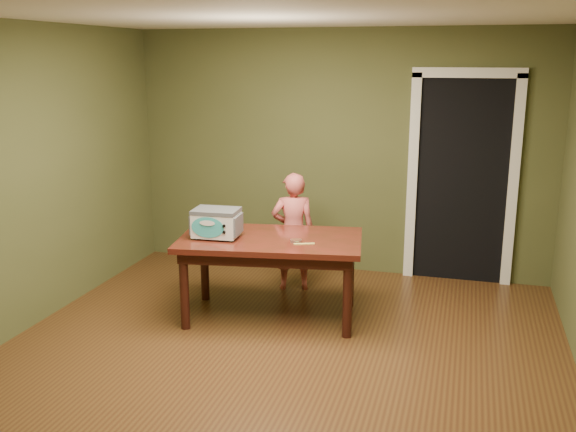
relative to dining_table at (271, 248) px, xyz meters
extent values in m
plane|color=#523417|center=(0.29, -0.97, -0.65)|extent=(5.00, 5.00, 0.00)
cube|color=#4B502A|center=(0.29, 1.53, 0.65)|extent=(4.50, 0.02, 2.60)
cube|color=#4B502A|center=(0.29, -3.47, 0.65)|extent=(4.50, 0.02, 2.60)
cube|color=#4B502A|center=(-1.96, -0.97, 0.65)|extent=(0.02, 5.00, 2.60)
cube|color=white|center=(0.29, -0.97, 1.95)|extent=(4.50, 5.00, 0.02)
cube|color=black|center=(1.59, 1.83, 0.40)|extent=(0.90, 0.60, 2.10)
cube|color=black|center=(1.59, 1.51, 0.40)|extent=(0.90, 0.02, 2.10)
cube|color=white|center=(1.09, 1.50, 0.40)|extent=(0.10, 0.06, 2.20)
cube|color=white|center=(2.09, 1.50, 0.40)|extent=(0.10, 0.06, 2.20)
cube|color=white|center=(1.59, 1.50, 1.50)|extent=(1.10, 0.06, 0.10)
cube|color=#39170C|center=(0.00, 0.00, 0.07)|extent=(1.72, 1.13, 0.05)
cube|color=black|center=(0.00, 0.00, 0.00)|extent=(1.58, 1.00, 0.10)
cylinder|color=black|center=(-0.64, -0.45, -0.30)|extent=(0.08, 0.08, 0.70)
cylinder|color=black|center=(-0.75, 0.24, -0.30)|extent=(0.08, 0.08, 0.70)
cylinder|color=black|center=(0.75, -0.24, -0.30)|extent=(0.08, 0.08, 0.70)
cylinder|color=black|center=(0.64, 0.45, -0.30)|extent=(0.08, 0.08, 0.70)
cylinder|color=#4C4F54|center=(-0.61, -0.24, 0.11)|extent=(0.03, 0.03, 0.02)
cylinder|color=#4C4F54|center=(-0.62, -0.03, 0.11)|extent=(0.03, 0.03, 0.02)
cylinder|color=#4C4F54|center=(-0.29, -0.22, 0.11)|extent=(0.03, 0.03, 0.02)
cylinder|color=#4C4F54|center=(-0.30, -0.01, 0.11)|extent=(0.03, 0.03, 0.02)
cube|color=white|center=(-0.46, -0.13, 0.23)|extent=(0.40, 0.30, 0.22)
cube|color=#4C4F54|center=(-0.46, -0.13, 0.34)|extent=(0.41, 0.31, 0.03)
cube|color=#4C4F54|center=(-0.66, -0.14, 0.23)|extent=(0.03, 0.25, 0.17)
cube|color=#4C4F54|center=(-0.26, -0.12, 0.23)|extent=(0.03, 0.25, 0.17)
ellipsoid|color=#32ABAE|center=(-0.48, -0.27, 0.23)|extent=(0.29, 0.03, 0.18)
cylinder|color=black|center=(-0.33, -0.27, 0.25)|extent=(0.03, 0.01, 0.03)
cylinder|color=black|center=(-0.33, -0.27, 0.19)|extent=(0.02, 0.01, 0.02)
cylinder|color=silver|center=(0.25, -0.07, 0.11)|extent=(0.10, 0.10, 0.02)
cylinder|color=#542C1C|center=(0.25, -0.07, 0.12)|extent=(0.09, 0.09, 0.01)
cube|color=#D4C45C|center=(0.34, -0.12, 0.10)|extent=(0.18, 0.09, 0.01)
imported|color=#D15A56|center=(0.00, 0.77, -0.05)|extent=(0.51, 0.41, 1.20)
camera|label=1|loc=(1.64, -5.20, 1.66)|focal=40.00mm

